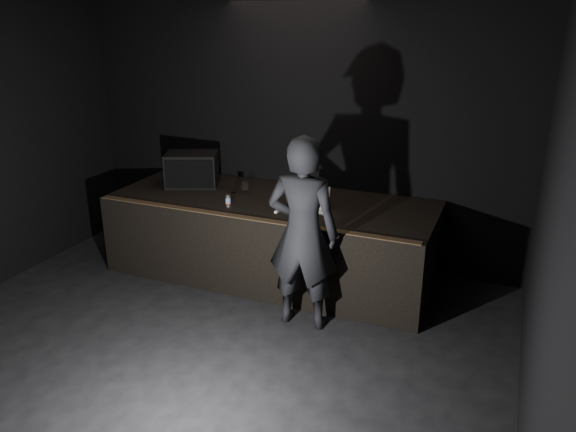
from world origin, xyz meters
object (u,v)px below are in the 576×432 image
at_px(person, 303,234).
at_px(beer_can, 228,201).
at_px(stage_monitor, 192,169).
at_px(laptop, 313,204).
at_px(stage_riser, 272,237).

bearing_deg(person, beer_can, -28.81).
relative_size(beer_can, person, 0.07).
height_order(stage_monitor, person, person).
xyz_separation_m(stage_monitor, laptop, (1.80, -0.28, -0.15)).
distance_m(stage_riser, beer_can, 0.81).
distance_m(stage_riser, laptop, 0.83).
height_order(stage_riser, person, person).
height_order(beer_can, person, person).
distance_m(beer_can, person, 1.27).
xyz_separation_m(stage_riser, stage_monitor, (-1.21, 0.14, 0.72)).
bearing_deg(stage_riser, beer_can, -129.01).
relative_size(laptop, beer_can, 2.71).
xyz_separation_m(stage_riser, person, (0.79, -0.98, 0.53)).
height_order(stage_riser, stage_monitor, stage_monitor).
relative_size(stage_riser, stage_monitor, 5.10).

